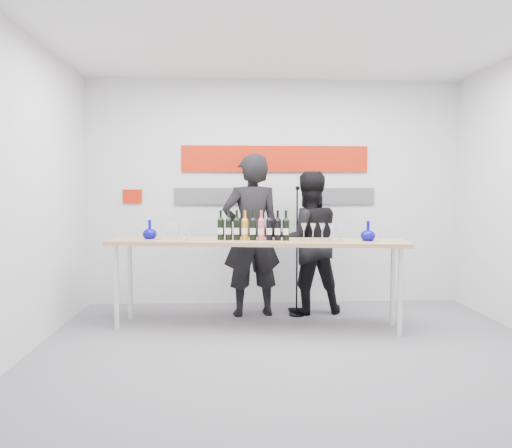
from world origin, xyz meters
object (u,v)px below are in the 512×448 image
presenter_right (308,242)px  mic_stand (297,277)px  tasting_table (256,247)px  presenter_left (252,235)px

presenter_right → mic_stand: size_ratio=1.11×
tasting_table → presenter_right: 0.95m
presenter_left → mic_stand: presenter_left is taller
mic_stand → presenter_right: bearing=64.5°
presenter_left → mic_stand: bearing=164.2°
tasting_table → mic_stand: mic_stand is taller
presenter_right → mic_stand: (-0.16, -0.17, -0.40)m
presenter_left → presenter_right: (0.71, 0.11, -0.10)m
tasting_table → presenter_left: bearing=101.4°
presenter_left → presenter_right: size_ratio=1.12×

